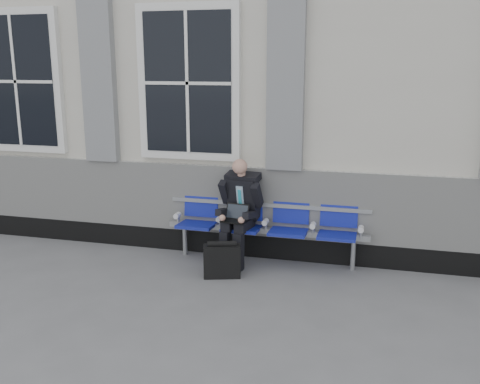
# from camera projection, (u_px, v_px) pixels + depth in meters

# --- Properties ---
(ground) EXTENTS (70.00, 70.00, 0.00)m
(ground) POSITION_uv_depth(u_px,v_px,m) (120.00, 291.00, 6.02)
(ground) COLOR slate
(ground) RESTS_ON ground
(station_building) EXTENTS (14.40, 4.40, 4.49)m
(station_building) POSITION_uv_depth(u_px,v_px,m) (209.00, 80.00, 8.77)
(station_building) COLOR beige
(station_building) RESTS_ON ground
(bench) EXTENTS (2.60, 0.47, 0.91)m
(bench) POSITION_uv_depth(u_px,v_px,m) (266.00, 220.00, 6.79)
(bench) COLOR #9EA0A3
(bench) RESTS_ON ground
(businessman) EXTENTS (0.56, 0.75, 1.35)m
(businessman) POSITION_uv_depth(u_px,v_px,m) (240.00, 207.00, 6.70)
(businessman) COLOR black
(businessman) RESTS_ON ground
(briefcase) EXTENTS (0.47, 0.30, 0.45)m
(briefcase) POSITION_uv_depth(u_px,v_px,m) (222.00, 260.00, 6.37)
(briefcase) COLOR black
(briefcase) RESTS_ON ground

